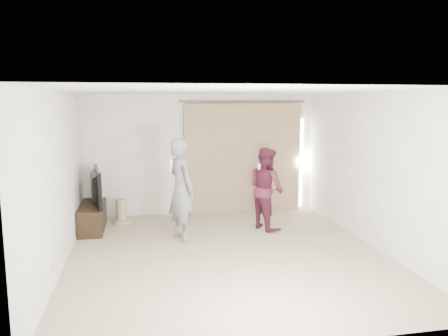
{
  "coord_description": "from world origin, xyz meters",
  "views": [
    {
      "loc": [
        -1.35,
        -6.61,
        2.44
      ],
      "look_at": [
        0.18,
        1.2,
        1.23
      ],
      "focal_mm": 35.0,
      "sensor_mm": 36.0,
      "label": 1
    }
  ],
  "objects_px": {
    "tv": "(91,187)",
    "person_woman": "(266,188)",
    "tv_console": "(93,217)",
    "person_man": "(182,189)"
  },
  "relations": [
    {
      "from": "tv_console",
      "to": "tv",
      "type": "relative_size",
      "value": 1.05
    },
    {
      "from": "tv",
      "to": "person_woman",
      "type": "relative_size",
      "value": 0.76
    },
    {
      "from": "tv_console",
      "to": "person_woman",
      "type": "bearing_deg",
      "value": -9.67
    },
    {
      "from": "tv",
      "to": "person_man",
      "type": "distance_m",
      "value": 1.87
    },
    {
      "from": "tv_console",
      "to": "person_woman",
      "type": "distance_m",
      "value": 3.39
    },
    {
      "from": "tv_console",
      "to": "person_man",
      "type": "height_order",
      "value": "person_man"
    },
    {
      "from": "tv_console",
      "to": "person_woman",
      "type": "relative_size",
      "value": 0.8
    },
    {
      "from": "tv_console",
      "to": "person_man",
      "type": "distance_m",
      "value": 1.99
    },
    {
      "from": "person_man",
      "to": "person_woman",
      "type": "height_order",
      "value": "person_man"
    },
    {
      "from": "person_man",
      "to": "person_woman",
      "type": "bearing_deg",
      "value": 12.04
    }
  ]
}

